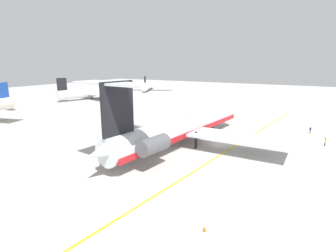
{
  "coord_description": "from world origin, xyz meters",
  "views": [
    {
      "loc": [
        -50.69,
        -17.7,
        16.8
      ],
      "look_at": [
        -2.54,
        10.35,
        3.33
      ],
      "focal_mm": 28.17,
      "sensor_mm": 36.0,
      "label": 1
    }
  ],
  "objects": [
    {
      "name": "ground",
      "position": [
        0.0,
        0.0,
        0.0
      ],
      "size": [
        336.53,
        336.53,
        0.0
      ],
      "primitive_type": "plane",
      "color": "#ADADA8"
    },
    {
      "name": "airliner_mid_right",
      "position": [
        39.42,
        75.65,
        3.04
      ],
      "size": [
        34.22,
        34.18,
        10.33
      ],
      "rotation": [
        0.0,
        0.0,
        -0.25
      ],
      "color": "silver",
      "rests_on": "ground"
    },
    {
      "name": "safety_cone_nose",
      "position": [
        -28.35,
        -9.01,
        0.28
      ],
      "size": [
        0.4,
        0.4,
        0.55
      ],
      "primitive_type": "cone",
      "color": "#EA590F",
      "rests_on": "ground"
    },
    {
      "name": "ground_crew_near_nose",
      "position": [
        10.4,
        -19.56,
        1.13
      ],
      "size": [
        0.41,
        0.29,
        1.79
      ],
      "rotation": [
        0.0,
        0.0,
        5.23
      ],
      "color": "black",
      "rests_on": "ground"
    },
    {
      "name": "ground_crew_near_tail",
      "position": [
        20.21,
        -16.42,
        1.04
      ],
      "size": [
        0.26,
        0.4,
        1.64
      ],
      "rotation": [
        0.0,
        0.0,
        0.28
      ],
      "color": "black",
      "rests_on": "ground"
    },
    {
      "name": "airliner_far_right",
      "position": [
        85.43,
        75.26,
        2.73
      ],
      "size": [
        29.43,
        29.7,
        9.27
      ],
      "rotation": [
        0.0,
        0.0,
        0.43
      ],
      "color": "silver",
      "rests_on": "ground"
    },
    {
      "name": "main_jetliner",
      "position": [
        -3.9,
        6.49,
        3.86
      ],
      "size": [
        48.64,
        42.98,
        14.16
      ],
      "rotation": [
        0.0,
        0.0,
        -0.1
      ],
      "color": "silver",
      "rests_on": "ground"
    },
    {
      "name": "taxiway_centreline",
      "position": [
        -2.54,
        -3.16,
        0.0
      ],
      "size": [
        99.29,
        11.59,
        0.01
      ],
      "primitive_type": "cube",
      "rotation": [
        0.0,
        0.0,
        -0.11
      ],
      "color": "gold",
      "rests_on": "ground"
    },
    {
      "name": "safety_cone_wingtip",
      "position": [
        25.7,
        20.49,
        0.28
      ],
      "size": [
        0.4,
        0.4,
        0.55
      ],
      "primitive_type": "cone",
      "color": "#EA590F",
      "rests_on": "ground"
    }
  ]
}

